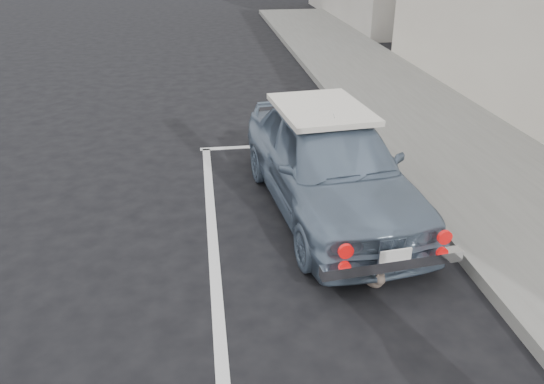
% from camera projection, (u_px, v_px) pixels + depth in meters
% --- Properties ---
extents(pline_front, '(3.00, 0.12, 0.01)m').
position_uv_depth(pline_front, '(288.00, 145.00, 9.09)').
color(pline_front, silver).
rests_on(pline_front, ground).
extents(pline_side, '(0.12, 7.00, 0.01)m').
position_uv_depth(pline_side, '(215.00, 267.00, 5.82)').
color(pline_side, silver).
rests_on(pline_side, ground).
extents(retro_coupe, '(1.97, 4.05, 1.33)m').
position_uv_depth(retro_coupe, '(329.00, 162.00, 6.74)').
color(retro_coupe, slate).
rests_on(retro_coupe, ground).
extents(cat, '(0.26, 0.44, 0.24)m').
position_uv_depth(cat, '(373.00, 277.00, 5.48)').
color(cat, '#695F50').
rests_on(cat, ground).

